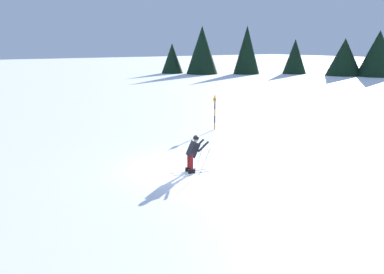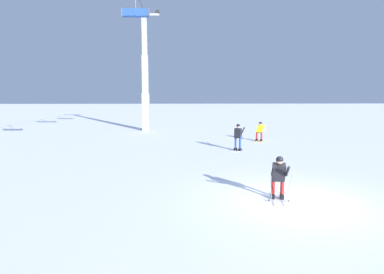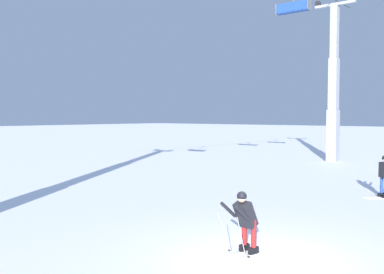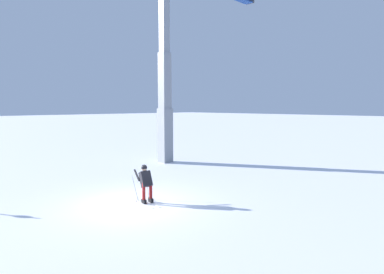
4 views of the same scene
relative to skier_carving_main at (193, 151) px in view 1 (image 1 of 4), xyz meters
name	(u,v)px [view 1 (image 1 of 4)]	position (x,y,z in m)	size (l,w,h in m)	color
ground_plane	(190,168)	(-0.18, -0.50, -0.89)	(260.00, 260.00, 0.00)	white
skier_carving_main	(193,151)	(0.00, 0.00, 0.00)	(1.66, 0.82, 1.66)	white
trail_marker_pole	(215,111)	(-6.11, -6.78, 0.24)	(0.07, 0.28, 2.08)	orange
tree_line_ridge	(290,53)	(-43.77, -37.09, 2.54)	(27.80, 28.77, 7.90)	black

